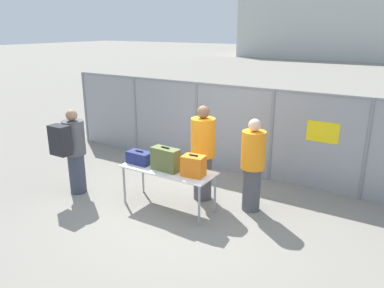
% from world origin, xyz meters
% --- Properties ---
extents(ground_plane, '(120.00, 120.00, 0.00)m').
position_xyz_m(ground_plane, '(0.00, 0.00, 0.00)').
color(ground_plane, gray).
extents(fence_section, '(9.02, 0.07, 1.93)m').
position_xyz_m(fence_section, '(0.01, 2.04, 1.01)').
color(fence_section, gray).
rests_on(fence_section, ground_plane).
extents(inspection_table, '(1.70, 0.66, 0.74)m').
position_xyz_m(inspection_table, '(-0.17, -0.12, 0.67)').
color(inspection_table, silver).
rests_on(inspection_table, ground_plane).
extents(suitcase_navy, '(0.46, 0.26, 0.24)m').
position_xyz_m(suitcase_navy, '(-0.77, -0.16, 0.85)').
color(suitcase_navy, navy).
rests_on(suitcase_navy, inspection_table).
extents(suitcase_olive, '(0.52, 0.25, 0.42)m').
position_xyz_m(suitcase_olive, '(-0.17, -0.18, 0.94)').
color(suitcase_olive, '#566033').
rests_on(suitcase_olive, inspection_table).
extents(suitcase_orange, '(0.39, 0.29, 0.37)m').
position_xyz_m(suitcase_orange, '(0.37, -0.15, 0.91)').
color(suitcase_orange, orange).
rests_on(suitcase_orange, inspection_table).
extents(traveler_hooded, '(0.41, 0.63, 1.65)m').
position_xyz_m(traveler_hooded, '(-2.05, -0.57, 0.91)').
color(traveler_hooded, '#383D4C').
rests_on(traveler_hooded, ground_plane).
extents(security_worker_near, '(0.44, 0.44, 1.78)m').
position_xyz_m(security_worker_near, '(0.15, 0.53, 0.92)').
color(security_worker_near, '#4C4C51').
rests_on(security_worker_near, ground_plane).
extents(security_worker_far, '(0.41, 0.41, 1.65)m').
position_xyz_m(security_worker_far, '(1.11, 0.58, 0.85)').
color(security_worker_far, '#4C4C51').
rests_on(security_worker_far, ground_plane).
extents(utility_trailer, '(4.00, 2.19, 0.66)m').
position_xyz_m(utility_trailer, '(1.84, 3.43, 0.39)').
color(utility_trailer, silver).
rests_on(utility_trailer, ground_plane).
extents(distant_hangar, '(16.79, 9.06, 6.05)m').
position_xyz_m(distant_hangar, '(-5.72, 36.75, 3.03)').
color(distant_hangar, '#B2B7B2').
rests_on(distant_hangar, ground_plane).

